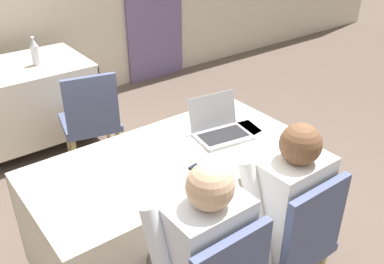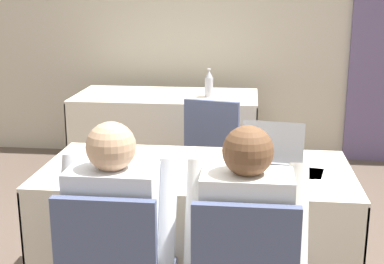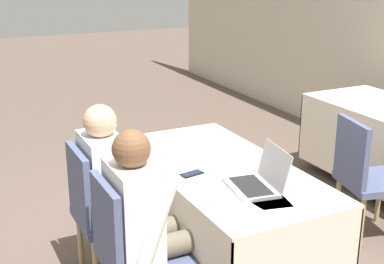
# 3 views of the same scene
# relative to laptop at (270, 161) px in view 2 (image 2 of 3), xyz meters

# --- Properties ---
(wall_back) EXTENTS (12.00, 0.06, 2.70)m
(wall_back) POSITION_rel_laptop_xyz_m (-0.38, 2.71, 0.55)
(wall_back) COLOR beige
(wall_back) RESTS_ON ground_plane
(conference_table_near) EXTENTS (1.62, 0.79, 0.76)m
(conference_table_near) POSITION_rel_laptop_xyz_m (-0.38, -0.02, -0.23)
(conference_table_near) COLOR beige
(conference_table_near) RESTS_ON ground_plane
(conference_table_far) EXTENTS (1.62, 0.79, 0.76)m
(conference_table_far) POSITION_rel_laptop_xyz_m (-0.86, 1.98, -0.23)
(conference_table_far) COLOR beige
(conference_table_far) RESTS_ON ground_plane
(laptop) EXTENTS (0.37, 0.33, 0.23)m
(laptop) POSITION_rel_laptop_xyz_m (0.00, 0.00, 0.00)
(laptop) COLOR #99999E
(laptop) RESTS_ON conference_table_near
(cell_phone) EXTENTS (0.09, 0.15, 0.01)m
(cell_phone) POSITION_rel_laptop_xyz_m (-0.34, -0.24, -0.04)
(cell_phone) COLOR black
(cell_phone) RESTS_ON conference_table_near
(paper_beside_laptop) EXTENTS (0.24, 0.32, 0.00)m
(paper_beside_laptop) POSITION_rel_laptop_xyz_m (0.19, 0.02, -0.04)
(paper_beside_laptop) COLOR white
(paper_beside_laptop) RESTS_ON conference_table_near
(paper_centre_table) EXTENTS (0.27, 0.33, 0.00)m
(paper_centre_table) POSITION_rel_laptop_xyz_m (0.15, -0.08, -0.04)
(paper_centre_table) COLOR white
(paper_centre_table) RESTS_ON conference_table_near
(paper_left_edge) EXTENTS (0.22, 0.31, 0.00)m
(paper_left_edge) POSITION_rel_laptop_xyz_m (-0.11, 0.09, -0.04)
(paper_left_edge) COLOR white
(paper_left_edge) RESTS_ON conference_table_near
(water_bottle) EXTENTS (0.07, 0.07, 0.25)m
(water_bottle) POSITION_rel_laptop_xyz_m (-0.47, 1.91, 0.07)
(water_bottle) COLOR #B7B7C1
(water_bottle) RESTS_ON conference_table_far
(chair_far_spare) EXTENTS (0.53, 0.53, 0.91)m
(chair_far_spare) POSITION_rel_laptop_xyz_m (-0.35, 1.16, -0.30)
(chair_far_spare) COLOR tan
(chair_far_spare) RESTS_ON ground_plane
(person_checkered_shirt) EXTENTS (0.50, 0.52, 1.17)m
(person_checkered_shirt) POSITION_rel_laptop_xyz_m (-0.65, -0.62, -0.14)
(person_checkered_shirt) COLOR #665B4C
(person_checkered_shirt) RESTS_ON ground_plane
(person_white_shirt) EXTENTS (0.50, 0.52, 1.17)m
(person_white_shirt) POSITION_rel_laptop_xyz_m (-0.11, -0.62, -0.14)
(person_white_shirt) COLOR #665B4C
(person_white_shirt) RESTS_ON ground_plane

